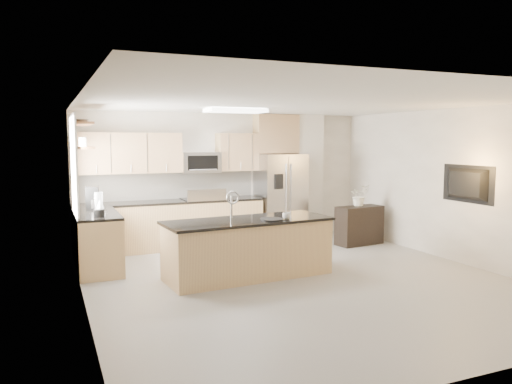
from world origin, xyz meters
name	(u,v)px	position (x,y,z in m)	size (l,w,h in m)	color
floor	(300,281)	(0.00, 0.00, 0.00)	(6.50, 6.50, 0.00)	gray
ceiling	(302,102)	(0.00, 0.00, 2.60)	(6.00, 6.50, 0.02)	silver
wall_back	(226,178)	(0.00, 3.25, 1.30)	(6.00, 0.02, 2.60)	white
wall_front	(481,231)	(0.00, -3.25, 1.30)	(6.00, 0.02, 2.60)	white
wall_left	(82,204)	(-3.00, 0.00, 1.30)	(0.02, 6.50, 2.60)	white
wall_right	(459,186)	(3.00, 0.00, 1.30)	(0.02, 6.50, 2.60)	white
back_counter	(171,224)	(-1.23, 2.93, 0.47)	(3.55, 0.66, 1.44)	tan
left_counter	(97,241)	(-2.67, 1.85, 0.46)	(0.66, 1.50, 0.92)	tan
range	(203,222)	(-0.60, 2.92, 0.47)	(0.76, 0.64, 1.14)	black
upper_cabinets	(164,153)	(-1.30, 3.09, 1.83)	(3.50, 0.33, 0.75)	tan
microwave	(200,162)	(-0.60, 3.04, 1.63)	(0.76, 0.40, 0.40)	#ABAAAD
refrigerator	(280,197)	(1.06, 2.87, 0.89)	(0.92, 0.78, 1.78)	#ABAAAD
partition_column	(308,176)	(1.82, 3.10, 1.30)	(0.60, 0.30, 2.60)	silver
window	(74,167)	(-2.98, 1.85, 1.65)	(0.04, 1.15, 1.65)	white
shelf_lower	(82,148)	(-2.85, 1.95, 1.95)	(0.30, 1.20, 0.04)	brown
shelf_upper	(81,124)	(-2.85, 1.95, 2.32)	(0.30, 1.20, 0.04)	brown
ceiling_fixture	(236,111)	(-0.40, 1.60, 2.56)	(1.00, 0.50, 0.06)	white
island	(248,248)	(-0.61, 0.52, 0.44)	(2.61, 1.11, 1.31)	tan
credenza	(359,225)	(2.30, 1.84, 0.38)	(0.95, 0.40, 0.76)	black
cup	(286,216)	(-0.08, 0.29, 0.93)	(0.13, 0.13, 0.10)	silver
platter	(272,219)	(-0.31, 0.32, 0.89)	(0.35, 0.35, 0.02)	black
blender	(99,206)	(-2.67, 1.39, 1.08)	(0.16, 0.16, 0.37)	black
kettle	(100,206)	(-2.62, 1.69, 1.04)	(0.21, 0.21, 0.27)	#ABAAAD
coffee_maker	(92,199)	(-2.70, 2.24, 1.10)	(0.24, 0.27, 0.38)	black
bowl	(80,120)	(-2.85, 2.20, 2.38)	(0.34, 0.34, 0.08)	#ABAAAD
flower_vase	(359,190)	(2.32, 1.90, 1.08)	(0.57, 0.50, 0.63)	white
television	(464,184)	(2.91, -0.20, 1.35)	(1.08, 0.14, 0.62)	black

